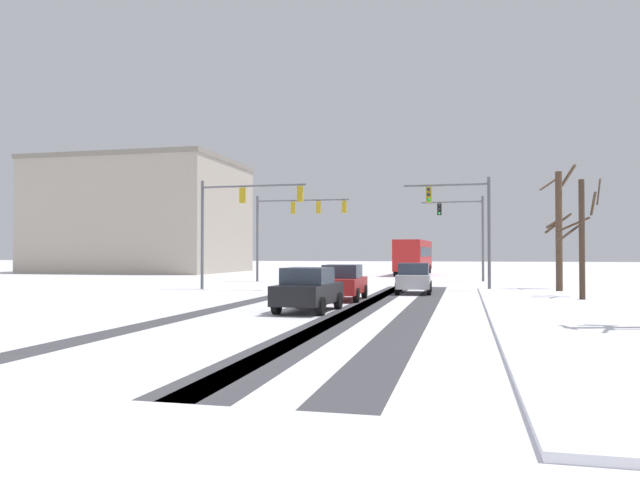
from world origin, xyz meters
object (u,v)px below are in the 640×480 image
at_px(bus_oncoming, 414,255).
at_px(bare_tree_sidewalk_far, 559,227).
at_px(car_red_second, 343,282).
at_px(bare_tree_sidewalk_mid, 582,236).
at_px(traffic_signal_far_left, 294,217).
at_px(traffic_signal_near_right, 466,215).
at_px(car_silver_lead, 414,278).
at_px(office_building_far_left_block, 142,217).
at_px(traffic_signal_far_right, 466,225).
at_px(car_black_third, 308,289).
at_px(traffic_signal_near_left, 238,211).

bearing_deg(bus_oncoming, bare_tree_sidewalk_far, -66.56).
relative_size(bus_oncoming, bare_tree_sidewalk_far, 1.55).
relative_size(car_red_second, bare_tree_sidewalk_mid, 0.74).
height_order(traffic_signal_far_left, bus_oncoming, traffic_signal_far_left).
bearing_deg(traffic_signal_far_left, car_red_second, -67.02).
xyz_separation_m(traffic_signal_near_right, car_silver_lead, (-2.71, -3.17, -3.54)).
xyz_separation_m(traffic_signal_near_right, bare_tree_sidewalk_far, (5.17, 0.97, -0.72)).
bearing_deg(office_building_far_left_block, traffic_signal_far_right, -22.42).
relative_size(traffic_signal_near_right, traffic_signal_far_right, 1.00).
height_order(traffic_signal_far_right, car_red_second, traffic_signal_far_right).
distance_m(traffic_signal_near_right, car_black_third, 15.73).
height_order(car_silver_lead, bare_tree_sidewalk_far, bare_tree_sidewalk_far).
bearing_deg(traffic_signal_far_right, car_silver_lead, -100.26).
relative_size(car_black_third, office_building_far_left_block, 0.20).
relative_size(car_red_second, office_building_far_left_block, 0.20).
height_order(car_red_second, office_building_far_left_block, office_building_far_left_block).
height_order(traffic_signal_far_left, traffic_signal_far_right, same).
bearing_deg(car_red_second, traffic_signal_far_left, 112.98).
height_order(traffic_signal_far_right, bus_oncoming, traffic_signal_far_right).
bearing_deg(traffic_signal_far_right, traffic_signal_near_left, -133.03).
bearing_deg(bare_tree_sidewalk_mid, bare_tree_sidewalk_far, 90.63).
xyz_separation_m(car_black_third, bare_tree_sidewalk_mid, (10.91, 8.72, 2.15)).
distance_m(car_black_third, bare_tree_sidewalk_mid, 14.13).
bearing_deg(traffic_signal_far_left, car_black_third, -72.85).
bearing_deg(traffic_signal_far_right, traffic_signal_far_left, -162.25).
xyz_separation_m(traffic_signal_far_right, car_black_third, (-5.72, -26.32, -3.53)).
bearing_deg(office_building_far_left_block, car_black_third, -53.73).
distance_m(traffic_signal_far_left, car_black_third, 23.67).
relative_size(traffic_signal_far_left, bus_oncoming, 0.65).
bearing_deg(office_building_far_left_block, car_silver_lead, -42.22).
height_order(traffic_signal_near_left, bare_tree_sidewalk_far, bare_tree_sidewalk_far).
distance_m(traffic_signal_near_left, car_black_third, 14.81).
distance_m(car_red_second, office_building_far_left_block, 46.99).
height_order(traffic_signal_far_left, car_black_third, traffic_signal_far_left).
bearing_deg(car_red_second, traffic_signal_near_left, 139.49).
bearing_deg(traffic_signal_far_left, traffic_signal_near_right, -32.68).
xyz_separation_m(traffic_signal_far_left, bus_oncoming, (7.60, 16.25, -2.83)).
relative_size(traffic_signal_near_left, bus_oncoming, 0.59).
bearing_deg(bus_oncoming, car_black_third, -91.07).
height_order(traffic_signal_far_left, car_red_second, traffic_signal_far_left).
bearing_deg(car_silver_lead, traffic_signal_near_right, 49.53).
distance_m(traffic_signal_far_left, bare_tree_sidewalk_far, 19.12).
relative_size(traffic_signal_near_left, office_building_far_left_block, 0.31).
bearing_deg(car_silver_lead, office_building_far_left_block, 137.78).
relative_size(traffic_signal_near_right, bare_tree_sidewalk_mid, 1.16).
xyz_separation_m(car_red_second, bare_tree_sidewalk_far, (10.67, 9.54, 2.81)).
bearing_deg(traffic_signal_far_left, traffic_signal_far_right, 17.75).
bearing_deg(bare_tree_sidewalk_mid, bus_oncoming, 108.86).
bearing_deg(traffic_signal_near_left, bare_tree_sidewalk_mid, -10.72).
distance_m(traffic_signal_near_right, bus_oncoming, 24.91).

